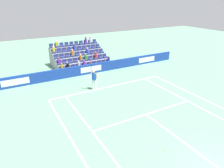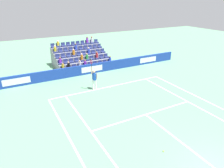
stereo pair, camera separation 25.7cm
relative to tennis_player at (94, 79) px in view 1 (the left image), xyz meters
name	(u,v)px [view 1 (the left image)]	position (x,y,z in m)	size (l,w,h in m)	color
line_baseline	(109,87)	(-1.41, 0.16, -0.99)	(10.97, 0.10, 0.01)	white
line_service	(146,114)	(-1.41, 5.65, -0.99)	(8.23, 0.10, 0.01)	white
line_centre_service	(181,140)	(-1.41, 8.85, -0.99)	(0.10, 6.40, 0.01)	white
line_singles_sideline_left	(95,136)	(2.71, 6.11, -0.99)	(0.10, 11.89, 0.01)	white
line_singles_sideline_right	(192,103)	(-5.52, 6.11, -0.99)	(0.10, 11.89, 0.01)	white
line_doubles_sideline_left	(73,143)	(4.08, 6.11, -0.99)	(0.10, 11.89, 0.01)	white
line_doubles_sideline_right	(204,99)	(-6.89, 6.11, -0.99)	(0.10, 11.89, 0.01)	white
line_centre_mark	(109,87)	(-1.41, 0.26, -0.99)	(0.10, 0.20, 0.01)	white
sponsor_barrier	(91,69)	(-1.41, -3.92, -0.46)	(22.35, 0.22, 1.06)	#193899
tennis_player	(94,79)	(0.00, 0.00, 0.00)	(0.53, 0.37, 2.85)	white
stadium_stand	(79,58)	(-1.40, -7.47, -0.17)	(6.20, 4.75, 3.05)	gray
loose_tennis_ball	(165,150)	(0.00, 9.11, -0.96)	(0.07, 0.07, 0.07)	#D1E533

